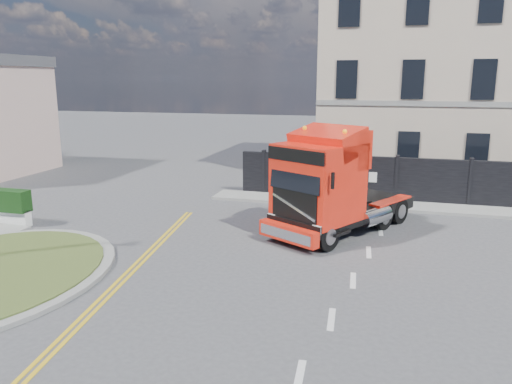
% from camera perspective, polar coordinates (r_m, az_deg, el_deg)
% --- Properties ---
extents(ground, '(120.00, 120.00, 0.00)m').
position_cam_1_polar(ground, '(14.82, -0.40, -8.31)').
color(ground, '#424244').
rests_on(ground, ground).
extents(hoarding_fence, '(18.80, 0.25, 2.00)m').
position_cam_1_polar(hoarding_fence, '(22.87, 22.12, 0.94)').
color(hoarding_fence, black).
rests_on(hoarding_fence, ground).
extents(georgian_building, '(12.30, 10.30, 12.80)m').
position_cam_1_polar(georgian_building, '(29.87, 20.26, 12.90)').
color(georgian_building, '#B6A491').
rests_on(georgian_building, ground).
extents(pavement_far, '(20.00, 1.60, 0.12)m').
position_cam_1_polar(pavement_far, '(22.14, 20.75, -1.82)').
color(pavement_far, gray).
rests_on(pavement_far, ground).
extents(truck, '(5.04, 6.47, 3.68)m').
position_cam_1_polar(truck, '(17.29, 8.29, 0.36)').
color(truck, black).
rests_on(truck, ground).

